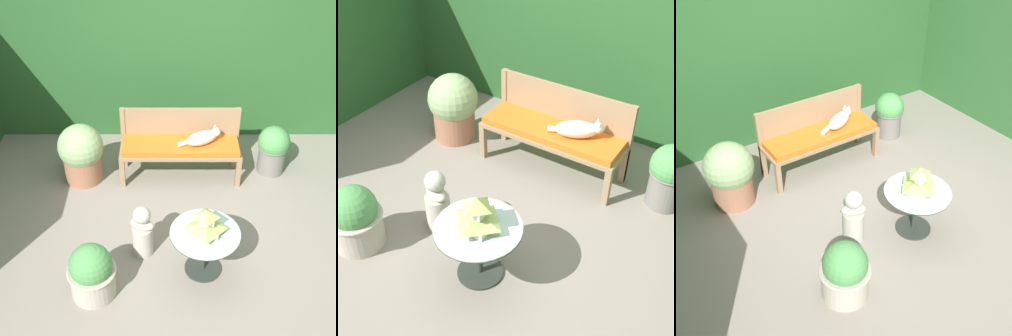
% 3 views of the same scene
% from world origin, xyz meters
% --- Properties ---
extents(ground, '(30.00, 30.00, 0.00)m').
position_xyz_m(ground, '(0.00, 0.00, 0.00)').
color(ground, gray).
extents(foliage_hedge_back, '(6.40, 0.83, 2.14)m').
position_xyz_m(foliage_hedge_back, '(0.00, 2.31, 1.07)').
color(foliage_hedge_back, '#285628').
rests_on(foliage_hedge_back, ground).
extents(garden_bench, '(1.46, 0.47, 0.49)m').
position_xyz_m(garden_bench, '(-0.02, 0.96, 0.41)').
color(garden_bench, '#937556').
rests_on(garden_bench, ground).
extents(bench_backrest, '(1.46, 0.06, 0.84)m').
position_xyz_m(bench_backrest, '(-0.02, 1.17, 0.61)').
color(bench_backrest, '#937556').
rests_on(bench_backrest, ground).
extents(cat, '(0.52, 0.34, 0.20)m').
position_xyz_m(cat, '(0.25, 0.95, 0.57)').
color(cat, silver).
rests_on(cat, garden_bench).
extents(patio_table, '(0.67, 0.67, 0.50)m').
position_xyz_m(patio_table, '(0.19, -0.57, 0.40)').
color(patio_table, '#2D332D').
rests_on(patio_table, ground).
extents(pagoda_birdhouse, '(0.30, 0.30, 0.29)m').
position_xyz_m(pagoda_birdhouse, '(0.19, -0.57, 0.63)').
color(pagoda_birdhouse, silver).
rests_on(pagoda_birdhouse, patio_table).
extents(garden_bust, '(0.29, 0.23, 0.60)m').
position_xyz_m(garden_bust, '(-0.42, -0.34, 0.28)').
color(garden_bust, '#B7B2A3').
rests_on(garden_bust, ground).
extents(potted_plant_bench_left, '(0.46, 0.46, 0.58)m').
position_xyz_m(potted_plant_bench_left, '(-0.87, -0.85, 0.28)').
color(potted_plant_bench_left, '#ADA393').
rests_on(potted_plant_bench_left, ground).
extents(potted_plant_bench_right, '(0.55, 0.55, 0.76)m').
position_xyz_m(potted_plant_bench_right, '(-1.21, 0.90, 0.39)').
color(potted_plant_bench_right, '#9E664C').
rests_on(potted_plant_bench_right, ground).
extents(potted_plant_hedge_corner, '(0.39, 0.39, 0.63)m').
position_xyz_m(potted_plant_hedge_corner, '(1.14, 1.06, 0.33)').
color(potted_plant_hedge_corner, slate).
rests_on(potted_plant_hedge_corner, ground).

